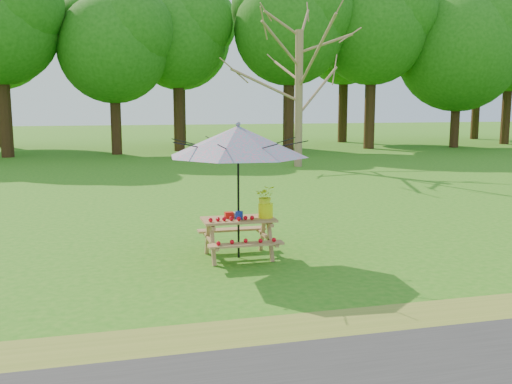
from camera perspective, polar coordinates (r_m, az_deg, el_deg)
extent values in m
plane|color=#277316|center=(9.94, 12.45, -6.25)|extent=(120.00, 120.00, 0.00)
cube|color=olive|center=(7.66, 22.06, -11.28)|extent=(120.00, 1.20, 0.01)
cylinder|color=#8B6E4C|center=(23.18, 4.30, 9.23)|extent=(0.44, 0.44, 5.41)
cube|color=#A56D4A|center=(9.46, -1.76, -2.76)|extent=(1.20, 0.62, 0.04)
cube|color=#A56D4A|center=(9.00, -0.99, -5.26)|extent=(1.20, 0.22, 0.04)
cube|color=#A56D4A|center=(10.05, -2.44, -3.77)|extent=(1.20, 0.22, 0.04)
cylinder|color=black|center=(9.37, -1.78, 0.08)|extent=(0.04, 0.04, 2.25)
cone|color=teal|center=(9.28, -1.80, 5.12)|extent=(2.91, 2.91, 0.50)
sphere|color=teal|center=(9.27, -1.81, 6.80)|extent=(0.08, 0.08, 0.08)
cube|color=red|center=(9.48, -2.71, -2.32)|extent=(0.14, 0.12, 0.10)
cylinder|color=#142BA9|center=(9.38, -1.70, -2.34)|extent=(0.13, 0.13, 0.13)
cube|color=silver|center=(9.60, -2.22, -2.25)|extent=(0.13, 0.13, 0.07)
cylinder|color=#F4F70D|center=(9.49, 0.97, -1.85)|extent=(0.24, 0.24, 0.24)
imported|color=yellow|center=(9.45, 0.97, -0.41)|extent=(0.38, 0.34, 0.36)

